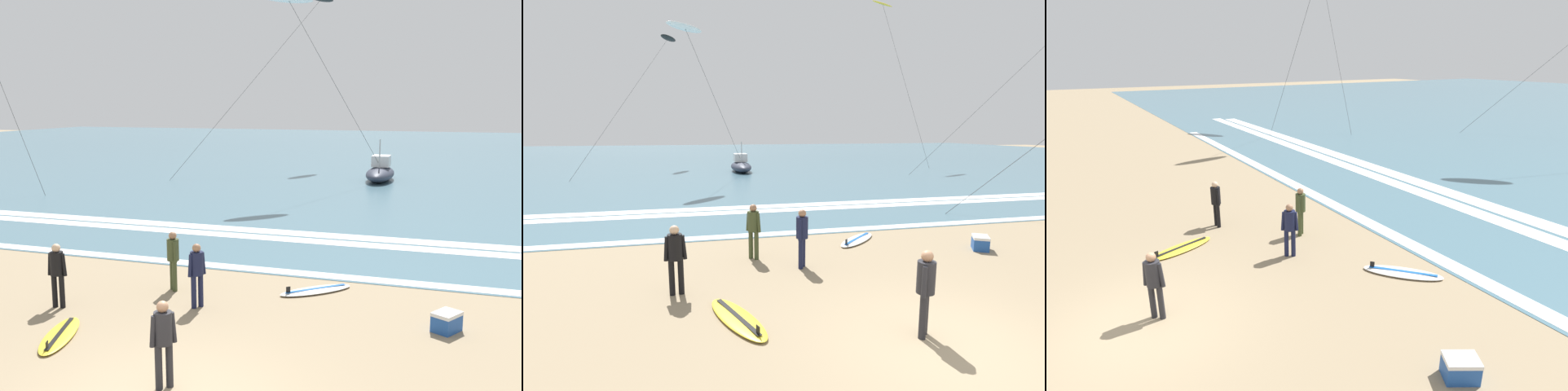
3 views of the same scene
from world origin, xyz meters
TOP-DOWN VIEW (x-y plane):
  - ground_plane at (0.00, 0.00)m, footprint 160.00×160.00m
  - ocean_surface at (0.00, 52.51)m, footprint 140.00×90.00m
  - wave_foam_shoreline at (0.93, 7.91)m, footprint 48.76×0.53m
  - wave_foam_mid_break at (-1.55, 11.95)m, footprint 56.50×0.77m
  - wave_foam_outer_break at (0.35, 13.00)m, footprint 58.63×0.88m
  - surfer_foreground_main at (-4.58, 3.28)m, footprint 0.51×0.32m
  - surfer_left_far at (-0.20, 0.39)m, footprint 0.40×0.44m
  - surfer_left_near at (-1.35, 4.35)m, footprint 0.35×0.48m
  - surfer_mid_group at (-2.50, 5.37)m, footprint 0.42×0.43m
  - surfboard_left_pile at (-3.39, 1.73)m, footprint 1.28×2.18m
  - surfboard_near_water at (1.14, 6.41)m, footprint 1.96×1.86m
  - kite_black_low_near at (-6.14, 39.33)m, footprint 7.74×15.59m
  - kite_white_far_left at (-4.26, 22.99)m, footprint 6.25×8.51m
  - kite_yellow_far_right at (15.68, 34.44)m, footprint 4.49×6.67m
  - offshore_boat at (0.10, 29.60)m, footprint 1.73×5.21m
  - cooler_box at (4.47, 4.64)m, footprint 0.70×0.76m

SIDE VIEW (x-z plane):
  - ground_plane at x=0.00m, z-range 0.00..0.00m
  - ocean_surface at x=0.00m, z-range 0.00..0.01m
  - wave_foam_shoreline at x=0.93m, z-range 0.01..0.02m
  - wave_foam_mid_break at x=-1.55m, z-range 0.01..0.02m
  - wave_foam_outer_break at x=0.35m, z-range 0.01..0.02m
  - surfboard_left_pile at x=-3.39m, z-range -0.08..0.17m
  - surfboard_near_water at x=1.14m, z-range -0.08..0.17m
  - cooler_box at x=4.47m, z-range 0.00..0.44m
  - offshore_boat at x=0.10m, z-range -0.80..1.90m
  - surfer_foreground_main at x=-4.58m, z-range 0.16..1.76m
  - surfer_left_far at x=-0.20m, z-range 0.16..1.76m
  - surfer_left_near at x=-1.35m, z-range 0.16..1.76m
  - surfer_mid_group at x=-2.50m, z-range 0.16..1.76m
  - kite_white_far_left at x=-4.26m, z-range 5.04..15.69m
  - kite_black_low_near at x=-6.14m, z-range 6.36..19.77m
  - kite_yellow_far_right at x=15.68m, z-range 8.06..24.87m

